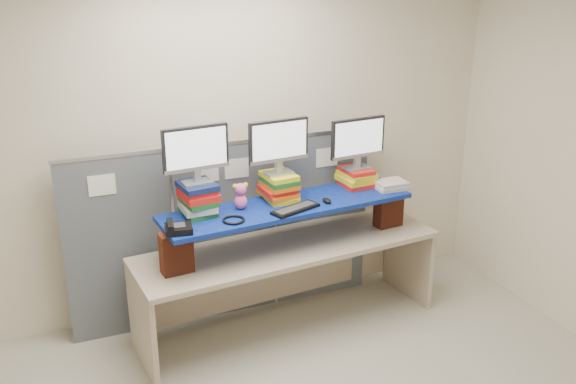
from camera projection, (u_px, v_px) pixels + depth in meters
name	position (u px, v px, depth m)	size (l,w,h in m)	color
room	(315.00, 246.00, 3.54)	(5.00, 4.00, 2.80)	beige
cubicle_partition	(226.00, 230.00, 5.31)	(2.60, 0.06, 1.53)	#50575E
desk	(288.00, 262.00, 5.14)	(2.51, 0.94, 0.75)	#BFAC92
brick_pier_left	(176.00, 253.00, 4.60)	(0.23, 0.12, 0.31)	maroon
brick_pier_right	(389.00, 209.00, 5.39)	(0.23, 0.12, 0.31)	maroon
blue_board	(288.00, 206.00, 4.98)	(2.00, 0.50, 0.04)	#080A67
book_stack_left	(198.00, 198.00, 4.73)	(0.28, 0.32, 0.25)	#196121
book_stack_center	(279.00, 187.00, 5.02)	(0.28, 0.32, 0.22)	yellow
book_stack_right	(356.00, 177.00, 5.35)	(0.29, 0.31, 0.15)	red
monitor_left	(196.00, 151.00, 4.60)	(0.49, 0.16, 0.43)	gray
monitor_center	(279.00, 144.00, 4.90)	(0.49, 0.16, 0.43)	gray
monitor_right	(358.00, 140.00, 5.23)	(0.49, 0.16, 0.43)	gray
keyboard	(295.00, 209.00, 4.84)	(0.42, 0.26, 0.03)	black
mouse	(327.00, 200.00, 5.00)	(0.06, 0.11, 0.03)	black
desk_phone	(178.00, 228.00, 4.46)	(0.21, 0.19, 0.08)	black
headset	(234.00, 220.00, 4.65)	(0.17, 0.17, 0.02)	black
plush_toy	(241.00, 196.00, 4.84)	(0.12, 0.09, 0.21)	#F05BAC
binder_stack	(391.00, 185.00, 5.29)	(0.26, 0.21, 0.06)	beige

